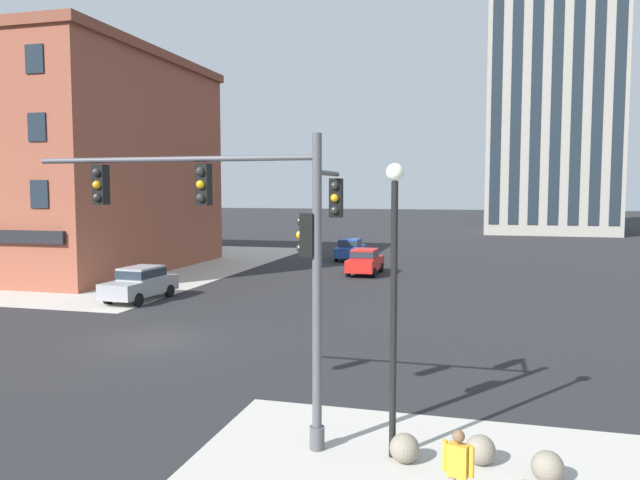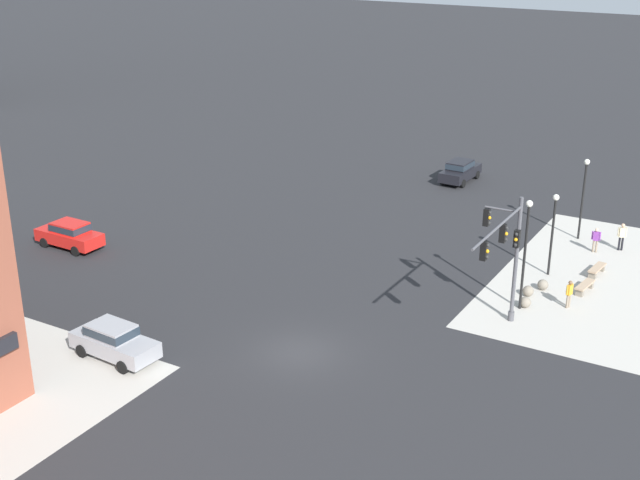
% 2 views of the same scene
% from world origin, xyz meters
% --- Properties ---
extents(ground_plane, '(320.00, 320.00, 0.00)m').
position_xyz_m(ground_plane, '(0.00, 0.00, 0.00)').
color(ground_plane, '#262628').
extents(traffic_signal_main, '(6.77, 2.09, 6.67)m').
position_xyz_m(traffic_signal_main, '(7.12, -7.38, 4.42)').
color(traffic_signal_main, '#4C4C51').
rests_on(traffic_signal_main, ground).
extents(bollard_sphere_curb_a, '(0.60, 0.60, 0.60)m').
position_xyz_m(bollard_sphere_curb_a, '(10.28, -7.74, 0.30)').
color(bollard_sphere_curb_a, gray).
rests_on(bollard_sphere_curb_a, ground).
extents(bollard_sphere_curb_b, '(0.60, 0.60, 0.60)m').
position_xyz_m(bollard_sphere_curb_b, '(11.76, -7.43, 0.30)').
color(bollard_sphere_curb_b, gray).
rests_on(bollard_sphere_curb_b, ground).
extents(bollard_sphere_curb_c, '(0.60, 0.60, 0.60)m').
position_xyz_m(bollard_sphere_curb_c, '(12.99, -7.88, 0.30)').
color(bollard_sphere_curb_c, gray).
rests_on(bollard_sphere_curb_c, ground).
extents(bench_near_signal, '(1.85, 0.72, 0.49)m').
position_xyz_m(bench_near_signal, '(13.88, -9.96, 0.33)').
color(bench_near_signal, tan).
rests_on(bench_near_signal, ground).
extents(bench_mid_block, '(1.84, 0.68, 0.49)m').
position_xyz_m(bench_mid_block, '(16.65, -9.96, 0.33)').
color(bench_mid_block, tan).
rests_on(bench_mid_block, ground).
extents(pedestrian_near_bench, '(0.53, 0.30, 1.56)m').
position_xyz_m(pedestrian_near_bench, '(11.40, -9.71, 0.88)').
color(pedestrian_near_bench, gray).
rests_on(pedestrian_near_bench, ground).
extents(pedestrian_at_curb, '(0.32, 0.51, 1.77)m').
position_xyz_m(pedestrian_at_curb, '(21.27, -10.30, 1.02)').
color(pedestrian_at_curb, black).
rests_on(pedestrian_at_curb, ground).
extents(pedestrian_by_lamp, '(0.23, 0.55, 1.58)m').
position_xyz_m(pedestrian_by_lamp, '(20.14, -9.00, 0.89)').
color(pedestrian_by_lamp, gray).
rests_on(pedestrian_by_lamp, ground).
extents(street_lamp_corner_near, '(0.36, 0.36, 6.04)m').
position_xyz_m(street_lamp_corner_near, '(10.00, -7.54, 3.73)').
color(street_lamp_corner_near, black).
rests_on(street_lamp_corner_near, ground).
extents(street_lamp_mid_sidewalk, '(0.36, 0.36, 4.89)m').
position_xyz_m(street_lamp_mid_sidewalk, '(15.24, -7.54, 3.11)').
color(street_lamp_mid_sidewalk, black).
rests_on(street_lamp_mid_sidewalk, ground).
extents(street_lamp_corner_far, '(0.36, 0.36, 5.31)m').
position_xyz_m(street_lamp_corner_far, '(21.97, -7.53, 3.33)').
color(street_lamp_corner_far, black).
rests_on(street_lamp_corner_far, ground).
extents(car_main_southbound_far, '(4.47, 2.02, 1.68)m').
position_xyz_m(car_main_southbound_far, '(29.85, 3.71, 0.92)').
color(car_main_southbound_far, black).
rests_on(car_main_southbound_far, ground).
extents(car_cross_eastbound, '(1.94, 4.42, 1.68)m').
position_xyz_m(car_cross_eastbound, '(4.31, 19.51, 0.92)').
color(car_cross_eastbound, red).
rests_on(car_cross_eastbound, ground).
extents(car_cross_westbound, '(2.10, 4.50, 1.68)m').
position_xyz_m(car_cross_westbound, '(-4.80, 7.25, 0.92)').
color(car_cross_westbound, '#99999E').
rests_on(car_cross_westbound, ground).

